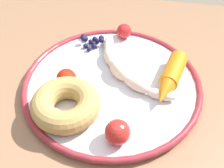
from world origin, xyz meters
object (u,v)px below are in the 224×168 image
object	(u,v)px
plate	(112,85)
tomato_near	(118,132)
dining_table	(138,130)
blueberry_pile	(92,41)
tomato_far	(66,79)
tomato_mid	(124,31)
donut	(66,104)
banana	(125,69)
carrot_orange	(170,79)

from	to	relation	value
plate	tomato_near	world-z (taller)	tomato_near
plate	tomato_near	distance (m)	0.13
dining_table	tomato_near	bearing A→B (deg)	75.40
blueberry_pile	tomato_near	world-z (taller)	tomato_near
blueberry_pile	tomato_far	size ratio (longest dim) A/B	1.47
dining_table	tomato_mid	world-z (taller)	tomato_mid
donut	tomato_mid	distance (m)	0.24
plate	banana	bearing A→B (deg)	-121.47
banana	donut	xyz separation A→B (m)	(0.08, 0.11, 0.01)
dining_table	tomato_far	distance (m)	0.19
dining_table	plate	size ratio (longest dim) A/B	3.47
plate	carrot_orange	xyz separation A→B (m)	(-0.11, -0.01, 0.02)
plate	dining_table	bearing A→B (deg)	161.09
donut	plate	bearing A→B (deg)	-128.71
plate	blueberry_pile	size ratio (longest dim) A/B	6.10
tomato_far	donut	bearing A→B (deg)	105.33
banana	blueberry_pile	world-z (taller)	banana
dining_table	blueberry_pile	world-z (taller)	blueberry_pile
tomato_far	dining_table	bearing A→B (deg)	-179.74
plate	banana	distance (m)	0.04
banana	blueberry_pile	distance (m)	0.12
donut	tomato_mid	bearing A→B (deg)	-105.79
tomato_near	tomato_mid	xyz separation A→B (m)	(0.03, -0.27, -0.00)
plate	tomato_mid	xyz separation A→B (m)	(0.00, -0.15, 0.02)
plate	carrot_orange	bearing A→B (deg)	-172.18
dining_table	donut	xyz separation A→B (m)	(0.12, 0.06, 0.12)
banana	carrot_orange	distance (m)	0.09
carrot_orange	donut	world-z (taller)	donut
carrot_orange	tomato_far	xyz separation A→B (m)	(0.19, 0.03, 0.00)
carrot_orange	tomato_far	distance (m)	0.19
dining_table	tomato_near	world-z (taller)	tomato_near
dining_table	donut	size ratio (longest dim) A/B	9.85
carrot_orange	donut	xyz separation A→B (m)	(0.17, 0.10, 0.00)
blueberry_pile	tomato_far	world-z (taller)	tomato_far
banana	tomato_mid	bearing A→B (deg)	-80.45
donut	banana	bearing A→B (deg)	-126.81
dining_table	banana	size ratio (longest dim) A/B	7.04
plate	tomato_near	size ratio (longest dim) A/B	8.16
plate	tomato_near	bearing A→B (deg)	104.34
donut	carrot_orange	bearing A→B (deg)	-150.78
blueberry_pile	tomato_mid	bearing A→B (deg)	-150.81
tomato_mid	tomato_far	bearing A→B (deg)	64.20
plate	tomato_mid	size ratio (longest dim) A/B	10.53
banana	dining_table	bearing A→B (deg)	126.80
donut	blueberry_pile	bearing A→B (deg)	-90.29
banana	donut	size ratio (longest dim) A/B	1.40
carrot_orange	tomato_near	distance (m)	0.15
carrot_orange	donut	distance (m)	0.19
blueberry_pile	tomato_far	distance (m)	0.13
blueberry_pile	tomato_near	distance (m)	0.25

